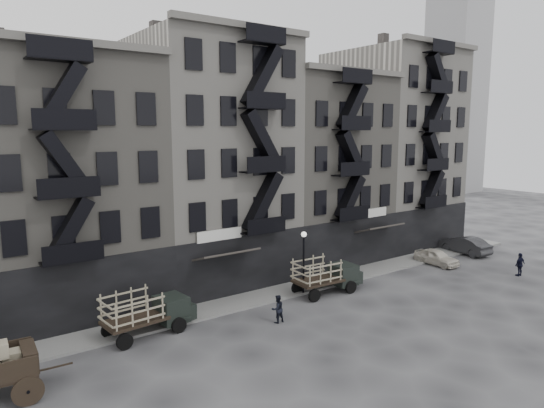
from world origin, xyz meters
TOP-DOWN VIEW (x-y plane):
  - ground at (0.00, 0.00)m, footprint 140.00×140.00m
  - sidewalk at (0.00, 3.75)m, footprint 55.00×2.50m
  - building_midwest at (-10.00, 9.83)m, footprint 10.00×11.35m
  - building_center at (-0.00, 9.82)m, footprint 10.00×11.35m
  - building_mideast at (10.00, 9.83)m, footprint 10.00×11.35m
  - building_east at (20.00, 9.82)m, footprint 10.00×11.35m
  - lamp_post at (3.00, 2.60)m, footprint 0.36×0.36m
  - stake_truck_west at (-7.81, 2.61)m, footprint 5.09×2.44m
  - stake_truck_east at (4.45, 1.94)m, footprint 5.04×2.31m
  - car_east at (16.39, 1.81)m, footprint 1.56×3.75m
  - car_far at (21.55, 2.58)m, footprint 2.13×4.81m
  - pedestrian_mid at (-1.22, -0.18)m, footprint 0.80×0.63m
  - policeman at (18.80, -3.73)m, footprint 1.07×0.54m

SIDE VIEW (x-z plane):
  - ground at x=0.00m, z-range 0.00..0.00m
  - sidewalk at x=0.00m, z-range 0.00..0.15m
  - car_east at x=16.39m, z-range 0.00..1.27m
  - car_far at x=21.55m, z-range 0.00..1.53m
  - pedestrian_mid at x=-1.22m, z-range 0.00..1.61m
  - policeman at x=18.80m, z-range 0.00..1.76m
  - stake_truck_east at x=4.45m, z-range 0.18..2.65m
  - stake_truck_west at x=-7.81m, z-range 0.18..2.65m
  - lamp_post at x=3.00m, z-range 0.64..4.92m
  - building_midwest at x=-10.00m, z-range -0.60..15.60m
  - building_mideast at x=10.00m, z-range -0.60..15.60m
  - building_center at x=0.00m, z-range -0.60..17.60m
  - building_east at x=20.00m, z-range -0.60..18.60m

